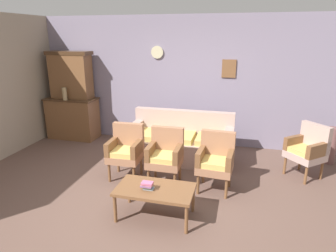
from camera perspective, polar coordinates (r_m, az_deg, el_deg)
ground_plane at (r=4.35m, az=-3.91°, el=-14.64°), size 7.68×7.68×0.00m
wall_back_with_decor at (r=6.31m, az=3.38°, el=8.66°), size 6.40×0.09×2.70m
side_cabinet at (r=7.09m, az=-17.99°, el=1.49°), size 1.16×0.55×0.93m
cabinet_upper_hutch at (r=6.97m, az=-18.39°, el=9.47°), size 0.99×0.38×1.03m
vase_on_cabinet at (r=6.82m, az=-19.48°, el=5.94°), size 0.10×0.10×0.28m
floral_couch at (r=5.62m, az=2.52°, el=-3.27°), size 1.96×0.81×0.90m
armchair_near_couch_end at (r=4.89m, az=-8.20°, el=-4.45°), size 0.53×0.50×0.90m
armchair_by_doorway at (r=4.65m, az=-0.52°, el=-5.43°), size 0.52×0.49×0.90m
armchair_row_middle at (r=4.52m, az=9.27°, el=-6.37°), size 0.55×0.52×0.90m
wingback_chair_by_fireplace at (r=5.39m, az=25.54°, el=-3.96°), size 0.71×0.71×0.90m
coffee_table at (r=3.87m, az=-2.53°, el=-12.55°), size 1.00×0.56×0.42m
book_stack_on_table at (r=3.80m, az=-4.03°, el=-11.46°), size 0.16×0.11×0.10m
floor_vase_by_wall at (r=6.20m, az=29.08°, el=-3.34°), size 0.21×0.21×0.69m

